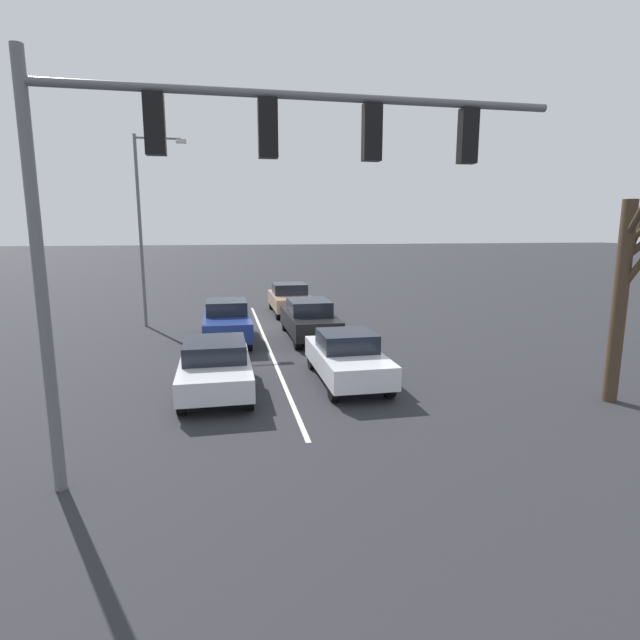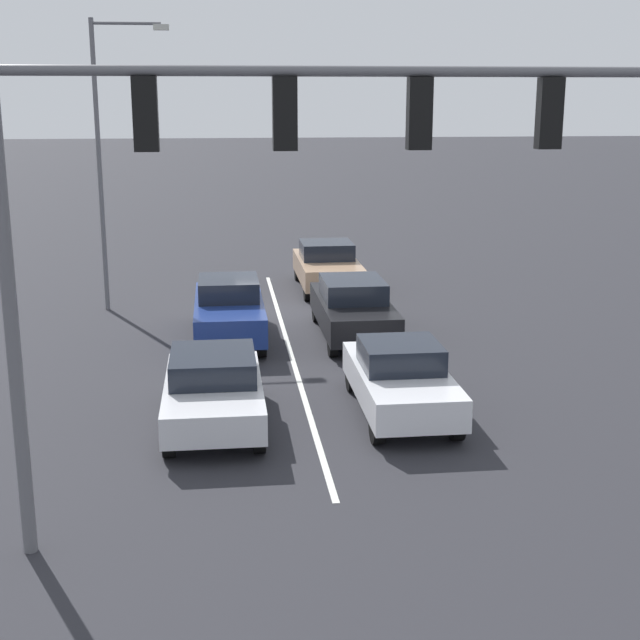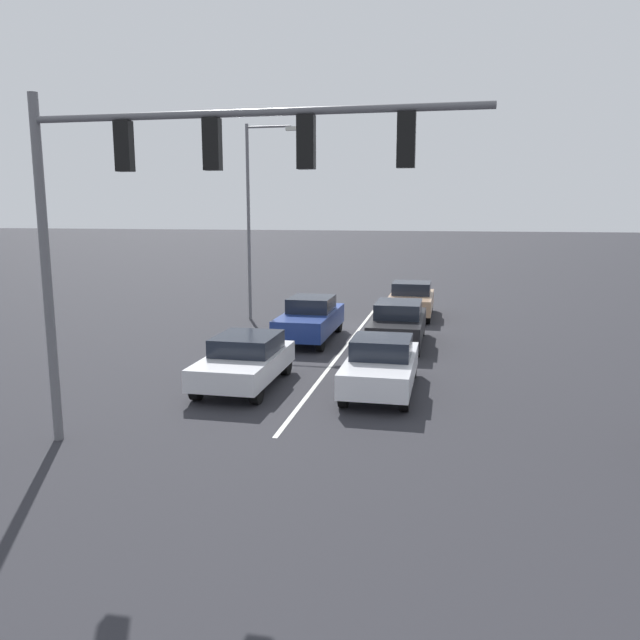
# 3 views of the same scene
# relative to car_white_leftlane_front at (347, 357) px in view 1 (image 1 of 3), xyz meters

# --- Properties ---
(ground_plane) EXTENTS (240.00, 240.00, 0.00)m
(ground_plane) POSITION_rel_car_white_leftlane_front_xyz_m (1.86, -8.45, -0.75)
(ground_plane) COLOR #28282D
(lane_stripe_left_divider) EXTENTS (0.12, 18.47, 0.01)m
(lane_stripe_left_divider) POSITION_rel_car_white_leftlane_front_xyz_m (1.86, -5.21, -0.74)
(lane_stripe_left_divider) COLOR silver
(lane_stripe_left_divider) RESTS_ON ground_plane
(car_white_leftlane_front) EXTENTS (1.78, 4.26, 1.49)m
(car_white_leftlane_front) POSITION_rel_car_white_leftlane_front_xyz_m (0.00, 0.00, 0.00)
(car_white_leftlane_front) COLOR silver
(car_white_leftlane_front) RESTS_ON ground_plane
(car_silver_midlane_front) EXTENTS (1.89, 4.08, 1.42)m
(car_silver_midlane_front) POSITION_rel_car_white_leftlane_front_xyz_m (3.79, 0.24, 0.00)
(car_silver_midlane_front) COLOR silver
(car_silver_midlane_front) RESTS_ON ground_plane
(car_black_leftlane_second) EXTENTS (1.82, 4.77, 1.59)m
(car_black_leftlane_second) POSITION_rel_car_white_leftlane_front_xyz_m (0.05, -6.07, 0.06)
(car_black_leftlane_second) COLOR black
(car_black_leftlane_second) RESTS_ON ground_plane
(car_navy_midlane_second) EXTENTS (1.80, 4.77, 1.63)m
(car_navy_midlane_second) POSITION_rel_car_white_leftlane_front_xyz_m (3.37, -6.24, 0.08)
(car_navy_midlane_second) COLOR navy
(car_navy_midlane_second) RESTS_ON ground_plane
(car_tan_leftlane_third) EXTENTS (1.94, 4.53, 1.58)m
(car_tan_leftlane_third) POSITION_rel_car_white_leftlane_front_xyz_m (-0.03, -12.30, 0.05)
(car_tan_leftlane_third) COLOR tan
(car_tan_leftlane_third) RESTS_ON ground_plane
(traffic_signal_gantry) EXTENTS (8.92, 0.37, 7.17)m
(traffic_signal_gantry) POSITION_rel_car_white_leftlane_front_xyz_m (3.45, 5.01, 4.59)
(traffic_signal_gantry) COLOR slate
(traffic_signal_gantry) RESTS_ON ground_plane
(street_lamp_right_shoulder) EXTENTS (2.25, 0.24, 8.50)m
(street_lamp_right_shoulder) POSITION_rel_car_white_leftlane_front_xyz_m (6.77, -10.08, 4.17)
(street_lamp_right_shoulder) COLOR slate
(street_lamp_right_shoulder) RESTS_ON ground_plane
(bare_tree_near) EXTENTS (2.16, 2.03, 5.86)m
(bare_tree_near) POSITION_rel_car_white_leftlane_front_xyz_m (-6.47, 3.03, 2.37)
(bare_tree_near) COLOR #423323
(bare_tree_near) RESTS_ON ground_plane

